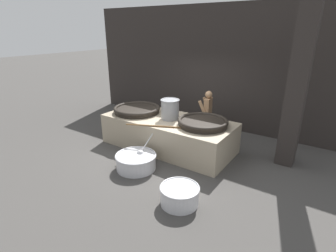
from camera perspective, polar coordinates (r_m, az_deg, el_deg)
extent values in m
plane|color=#474442|center=(7.56, 0.00, -4.53)|extent=(60.00, 60.00, 0.00)
cube|color=#2D2826|center=(9.10, 9.10, 12.48)|extent=(9.51, 0.24, 3.94)
cube|color=#2D2826|center=(6.73, 26.36, 7.86)|extent=(0.42, 0.42, 3.94)
cube|color=tan|center=(7.39, 0.00, -1.54)|extent=(3.65, 1.60, 0.85)
cylinder|color=black|center=(7.85, -6.78, 3.41)|extent=(1.32, 1.32, 0.12)
torus|color=black|center=(7.83, -6.80, 3.83)|extent=(1.37, 1.37, 0.11)
cylinder|color=black|center=(6.78, 7.57, 0.59)|extent=(1.25, 1.25, 0.12)
torus|color=black|center=(6.75, 7.60, 1.09)|extent=(1.30, 1.30, 0.10)
cylinder|color=gray|center=(7.17, 0.44, 3.61)|extent=(0.49, 0.49, 0.53)
torus|color=gray|center=(7.10, 0.45, 5.68)|extent=(0.52, 0.52, 0.03)
cylinder|color=brown|center=(6.66, -2.86, 0.01)|extent=(1.41, 0.67, 0.04)
cube|color=brown|center=(6.55, 3.20, -0.44)|extent=(0.15, 0.14, 0.02)
cylinder|color=#9E7551|center=(7.94, 8.30, -0.59)|extent=(0.11, 0.11, 0.74)
cylinder|color=#9E7551|center=(8.09, 8.61, -0.22)|extent=(0.11, 0.11, 0.74)
cube|color=#4C663F|center=(7.96, 8.51, 0.60)|extent=(0.22, 0.26, 0.48)
cube|color=#9E7551|center=(7.81, 8.70, 4.02)|extent=(0.23, 0.47, 0.55)
cylinder|color=#9E7551|center=(7.62, 7.58, 3.66)|extent=(0.31, 0.15, 0.51)
cylinder|color=#9E7551|center=(8.04, 8.48, 4.50)|extent=(0.31, 0.15, 0.51)
sphere|color=#9E7551|center=(7.71, 8.85, 6.79)|extent=(0.21, 0.21, 0.21)
cylinder|color=silver|center=(6.42, -6.97, -7.77)|extent=(0.95, 0.95, 0.35)
torus|color=silver|center=(6.34, -7.04, -6.37)|extent=(0.99, 0.99, 0.05)
cylinder|color=orange|center=(6.38, -7.00, -7.14)|extent=(0.83, 0.83, 0.09)
cylinder|color=orange|center=(6.34, -8.70, -6.78)|extent=(0.05, 0.05, 0.04)
cylinder|color=orange|center=(6.30, -6.62, -6.92)|extent=(0.05, 0.05, 0.03)
cylinder|color=orange|center=(6.39, -6.80, -6.48)|extent=(0.05, 0.06, 0.03)
cylinder|color=orange|center=(6.40, -7.02, -6.43)|extent=(0.05, 0.05, 0.03)
cylinder|color=orange|center=(6.56, -5.28, -5.62)|extent=(0.04, 0.05, 0.04)
cylinder|color=orange|center=(6.41, -6.30, -6.38)|extent=(0.05, 0.05, 0.03)
cylinder|color=orange|center=(6.30, -5.07, -6.81)|extent=(0.06, 0.05, 0.04)
cylinder|color=orange|center=(6.60, -6.89, -5.51)|extent=(0.06, 0.06, 0.04)
cylinder|color=orange|center=(6.21, -5.65, -7.25)|extent=(0.04, 0.04, 0.03)
cylinder|color=orange|center=(6.37, -6.64, -6.52)|extent=(0.05, 0.05, 0.04)
cylinder|color=orange|center=(6.13, -6.30, -7.67)|extent=(0.05, 0.05, 0.04)
cylinder|color=orange|center=(6.33, -7.12, -6.77)|extent=(0.05, 0.05, 0.03)
cylinder|color=orange|center=(6.46, -4.67, -6.05)|extent=(0.05, 0.05, 0.04)
sphere|color=silver|center=(6.45, -6.06, -5.92)|extent=(0.17, 0.17, 0.17)
cylinder|color=silver|center=(6.57, -4.37, -3.25)|extent=(0.03, 0.63, 0.45)
cylinder|color=silver|center=(5.22, 2.53, -14.91)|extent=(0.74, 0.74, 0.36)
torus|color=silver|center=(5.11, 2.56, -13.29)|extent=(0.78, 0.78, 0.04)
cylinder|color=tan|center=(5.17, 2.54, -14.19)|extent=(0.65, 0.65, 0.09)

